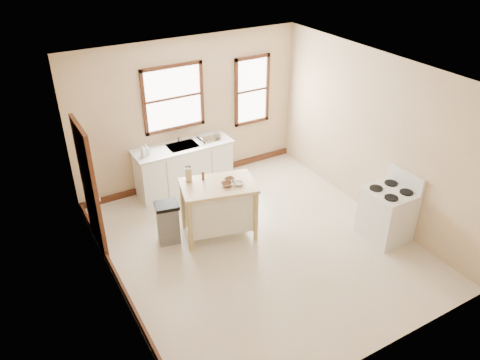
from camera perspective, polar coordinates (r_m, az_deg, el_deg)
name	(u,v)px	position (r m, az deg, el deg)	size (l,w,h in m)	color
floor	(258,245)	(7.62, 2.26, -7.90)	(5.00, 5.00, 0.00)	beige
ceiling	(263,76)	(6.29, 2.78, 12.60)	(5.00, 5.00, 0.00)	white
wall_back	(189,113)	(8.85, -6.21, 8.16)	(4.50, 0.04, 2.80)	tan
wall_left	(108,212)	(6.11, -15.75, -3.78)	(0.04, 5.00, 2.80)	tan
wall_right	(375,137)	(8.15, 16.08, 5.12)	(0.04, 5.00, 2.80)	tan
window_main	(173,98)	(8.60, -8.13, 9.87)	(1.17, 0.06, 1.22)	#3F1711
window_side	(252,91)	(9.34, 1.46, 10.85)	(0.77, 0.06, 1.37)	#3F1711
door_left	(90,188)	(7.39, -17.86, -0.98)	(0.06, 0.90, 2.10)	#3F1711
baseboard_back	(194,176)	(9.40, -5.69, 0.52)	(4.50, 0.04, 0.12)	#3F1711
baseboard_left	(124,291)	(6.93, -13.95, -12.95)	(0.04, 5.00, 0.12)	#3F1711
sink_counter	(184,167)	(8.89, -6.83, 1.53)	(1.86, 0.62, 0.92)	white
faucet	(178,137)	(8.79, -7.54, 5.28)	(0.03, 0.03, 0.22)	silver
soap_bottle_a	(143,152)	(8.32, -11.76, 3.38)	(0.08, 0.09, 0.22)	#B2B2B2
soap_bottle_b	(146,150)	(8.41, -11.35, 3.65)	(0.09, 0.09, 0.20)	#B2B2B2
dish_rack	(208,138)	(8.83, -3.87, 5.18)	(0.40, 0.30, 0.10)	silver
kitchen_island	(219,210)	(7.59, -2.59, -3.61)	(1.16, 0.74, 0.95)	tan
knife_block	(189,175)	(7.42, -6.29, 0.61)	(0.10, 0.10, 0.20)	tan
pepper_grinder	(203,176)	(7.43, -4.53, 0.52)	(0.04, 0.04, 0.15)	#432312
bowl_a	(227,184)	(7.28, -1.60, -0.55)	(0.18, 0.18, 0.04)	brown
bowl_b	(230,180)	(7.41, -1.24, 0.04)	(0.16, 0.16, 0.04)	brown
bowl_c	(239,184)	(7.30, -0.15, -0.44)	(0.15, 0.15, 0.05)	silver
trash_bin	(168,223)	(7.57, -8.76, -5.17)	(0.37, 0.31, 0.71)	slate
gas_stove	(388,207)	(7.84, 17.60, -3.14)	(0.70, 0.71, 1.14)	silver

